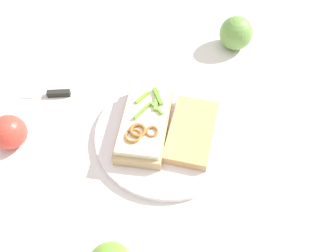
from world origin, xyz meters
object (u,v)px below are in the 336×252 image
(sandwich, at_px, (144,124))
(bread_slice_side, at_px, (192,131))
(apple_3, at_px, (9,132))
(apple_1, at_px, (236,33))
(knife, at_px, (53,94))
(plate, at_px, (168,134))

(sandwich, distance_m, bread_slice_side, 0.10)
(apple_3, bearing_deg, apple_1, 101.36)
(bread_slice_side, height_order, apple_1, apple_1)
(apple_3, bearing_deg, knife, 136.59)
(apple_1, bearing_deg, bread_slice_side, -42.70)
(bread_slice_side, distance_m, apple_3, 0.37)
(knife, bearing_deg, plate, 153.82)
(sandwich, relative_size, bread_slice_side, 1.30)
(apple_3, bearing_deg, sandwich, 74.68)
(bread_slice_side, height_order, knife, bread_slice_side)
(bread_slice_side, bearing_deg, apple_3, 104.42)
(plate, distance_m, knife, 0.29)
(bread_slice_side, bearing_deg, apple_1, -9.81)
(apple_1, bearing_deg, knife, -88.50)
(bread_slice_side, bearing_deg, plate, 95.30)
(bread_slice_side, distance_m, apple_1, 0.31)
(bread_slice_side, relative_size, apple_3, 2.30)
(bread_slice_side, xyz_separation_m, apple_1, (-0.23, 0.21, 0.02))
(apple_1, bearing_deg, sandwich, -58.21)
(sandwich, bearing_deg, apple_3, 102.27)
(apple_1, xyz_separation_m, apple_3, (0.11, -0.56, -0.01))
(plate, relative_size, apple_1, 3.65)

